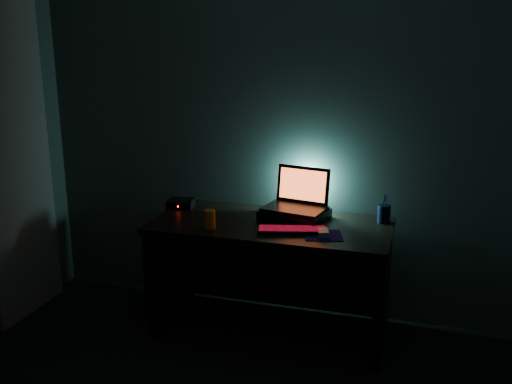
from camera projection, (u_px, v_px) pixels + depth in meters
room at (150, 227)px, 1.96m from camera, size 3.50×4.00×2.50m
desk at (273, 258)px, 3.71m from camera, size 1.50×0.70×0.75m
curtain at (14, 151)px, 3.77m from camera, size 0.06×0.65×2.30m
riser at (295, 214)px, 3.66m from camera, size 0.45×0.37×0.06m
laptop at (298, 199)px, 3.68m from camera, size 0.42×0.35×0.26m
keyboard at (292, 230)px, 3.42m from camera, size 0.44×0.23×0.03m
mousepad at (323, 235)px, 3.36m from camera, size 0.26×0.25×0.00m
mouse at (323, 233)px, 3.35m from camera, size 0.08×0.11×0.03m
pen_cup at (384, 214)px, 3.58m from camera, size 0.08×0.08×0.11m
juice_glass at (210, 219)px, 3.48m from camera, size 0.08×0.08×0.11m
router at (181, 204)px, 3.90m from camera, size 0.19×0.16×0.06m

